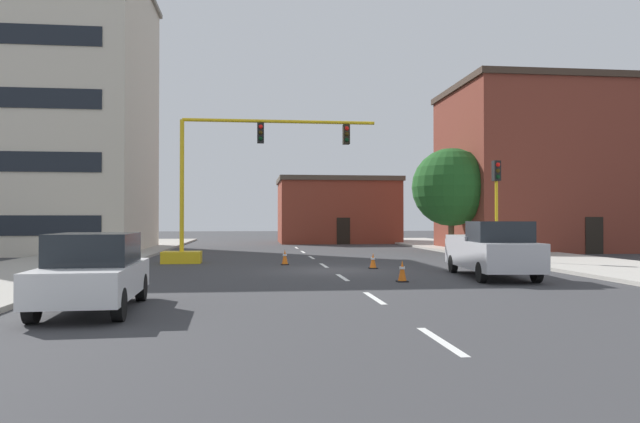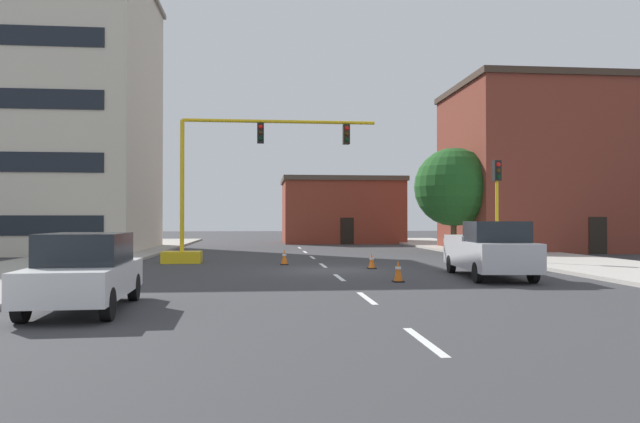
% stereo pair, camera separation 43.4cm
% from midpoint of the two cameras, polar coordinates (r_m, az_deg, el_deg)
% --- Properties ---
extents(ground_plane, '(160.00, 160.00, 0.00)m').
position_cam_midpoint_polar(ground_plane, '(24.03, 0.57, -5.67)').
color(ground_plane, '#38383A').
extents(sidewalk_left, '(6.00, 56.00, 0.14)m').
position_cam_midpoint_polar(sidewalk_left, '(32.98, -21.76, -4.16)').
color(sidewalk_left, '#9E998E').
rests_on(sidewalk_left, ground_plane).
extents(sidewalk_right, '(6.00, 56.00, 0.14)m').
position_cam_midpoint_polar(sidewalk_right, '(34.99, 18.13, -3.97)').
color(sidewalk_right, '#B2ADA3').
rests_on(sidewalk_right, ground_plane).
extents(lane_stripe_seg_0, '(0.16, 2.40, 0.01)m').
position_cam_midpoint_polar(lane_stripe_seg_0, '(10.40, 10.33, -12.12)').
color(lane_stripe_seg_0, silver).
rests_on(lane_stripe_seg_0, ground_plane).
extents(lane_stripe_seg_1, '(0.16, 2.40, 0.01)m').
position_cam_midpoint_polar(lane_stripe_seg_1, '(15.68, 4.44, -8.28)').
color(lane_stripe_seg_1, silver).
rests_on(lane_stripe_seg_1, ground_plane).
extents(lane_stripe_seg_2, '(0.16, 2.40, 0.01)m').
position_cam_midpoint_polar(lane_stripe_seg_2, '(21.07, 1.58, -6.35)').
color(lane_stripe_seg_2, silver).
rests_on(lane_stripe_seg_2, ground_plane).
extents(lane_stripe_seg_3, '(0.16, 2.40, 0.01)m').
position_cam_midpoint_polar(lane_stripe_seg_3, '(26.51, -0.10, -5.20)').
color(lane_stripe_seg_3, silver).
rests_on(lane_stripe_seg_3, ground_plane).
extents(lane_stripe_seg_4, '(0.16, 2.40, 0.01)m').
position_cam_midpoint_polar(lane_stripe_seg_4, '(31.97, -1.20, -4.44)').
color(lane_stripe_seg_4, silver).
rests_on(lane_stripe_seg_4, ground_plane).
extents(lane_stripe_seg_5, '(0.16, 2.40, 0.01)m').
position_cam_midpoint_polar(lane_stripe_seg_5, '(37.44, -1.98, -3.90)').
color(lane_stripe_seg_5, silver).
rests_on(lane_stripe_seg_5, ground_plane).
extents(lane_stripe_seg_6, '(0.16, 2.40, 0.01)m').
position_cam_midpoint_polar(lane_stripe_seg_6, '(42.91, -2.56, -3.50)').
color(lane_stripe_seg_6, silver).
rests_on(lane_stripe_seg_6, ground_plane).
extents(building_tall_left, '(13.64, 12.48, 17.53)m').
position_cam_midpoint_polar(building_tall_left, '(42.41, -25.73, 8.43)').
color(building_tall_left, beige).
rests_on(building_tall_left, ground_plane).
extents(building_brick_center, '(10.44, 7.96, 5.69)m').
position_cam_midpoint_polar(building_brick_center, '(52.62, 1.39, 0.11)').
color(building_brick_center, brown).
rests_on(building_brick_center, ground_plane).
extents(building_row_right, '(13.80, 9.91, 10.95)m').
position_cam_midpoint_polar(building_row_right, '(42.85, 21.18, 3.88)').
color(building_row_right, brown).
rests_on(building_row_right, ground_plane).
extents(traffic_signal_gantry, '(10.09, 1.20, 6.83)m').
position_cam_midpoint_polar(traffic_signal_gantry, '(28.49, -10.86, -0.24)').
color(traffic_signal_gantry, yellow).
rests_on(traffic_signal_gantry, ground_plane).
extents(traffic_light_pole_right, '(0.32, 0.47, 4.80)m').
position_cam_midpoint_polar(traffic_light_pole_right, '(28.88, 16.18, 2.19)').
color(traffic_light_pole_right, yellow).
rests_on(traffic_light_pole_right, ground_plane).
extents(tree_right_mid, '(4.84, 4.84, 6.48)m').
position_cam_midpoint_polar(tree_right_mid, '(37.67, 12.16, 2.30)').
color(tree_right_mid, brown).
rests_on(tree_right_mid, ground_plane).
extents(pickup_truck_silver, '(2.46, 5.55, 1.99)m').
position_cam_midpoint_polar(pickup_truck_silver, '(21.83, 15.62, -3.57)').
color(pickup_truck_silver, '#BCBCC1').
rests_on(pickup_truck_silver, ground_plane).
extents(sedan_white_near_left, '(2.02, 4.57, 1.74)m').
position_cam_midpoint_polar(sedan_white_near_left, '(14.42, -21.71, -5.35)').
color(sedan_white_near_left, white).
rests_on(sedan_white_near_left, ground_plane).
extents(traffic_cone_roadside_a, '(0.36, 0.36, 0.69)m').
position_cam_midpoint_polar(traffic_cone_roadside_a, '(26.95, -3.86, -4.41)').
color(traffic_cone_roadside_a, black).
rests_on(traffic_cone_roadside_a, ground_plane).
extents(traffic_cone_roadside_b, '(0.36, 0.36, 0.65)m').
position_cam_midpoint_polar(traffic_cone_roadside_b, '(24.91, 4.62, -4.76)').
color(traffic_cone_roadside_b, black).
rests_on(traffic_cone_roadside_b, ground_plane).
extents(traffic_cone_roadside_c, '(0.36, 0.36, 0.72)m').
position_cam_midpoint_polar(traffic_cone_roadside_c, '(19.73, 7.28, -5.70)').
color(traffic_cone_roadside_c, black).
rests_on(traffic_cone_roadside_c, ground_plane).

